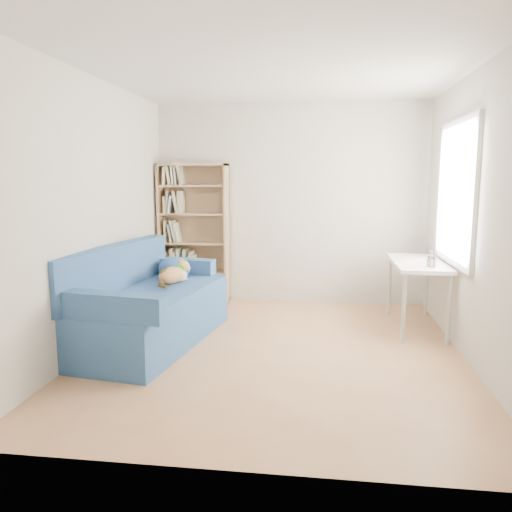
{
  "coord_description": "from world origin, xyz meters",
  "views": [
    {
      "loc": [
        0.42,
        -4.56,
        1.64
      ],
      "look_at": [
        -0.24,
        0.45,
        0.85
      ],
      "focal_mm": 35.0,
      "sensor_mm": 36.0,
      "label": 1
    }
  ],
  "objects": [
    {
      "name": "desk",
      "position": [
        1.46,
        0.95,
        0.67
      ],
      "size": [
        0.53,
        1.16,
        0.75
      ],
      "color": "white",
      "rests_on": "ground"
    },
    {
      "name": "ground",
      "position": [
        0.0,
        0.0,
        0.0
      ],
      "size": [
        4.0,
        4.0,
        0.0
      ],
      "primitive_type": "plane",
      "color": "#B07B4F",
      "rests_on": "ground"
    },
    {
      "name": "pen_cup",
      "position": [
        1.53,
        0.61,
        0.82
      ],
      "size": [
        0.09,
        0.09,
        0.18
      ],
      "color": "white",
      "rests_on": "desk"
    },
    {
      "name": "sofa",
      "position": [
        -1.31,
        0.13,
        0.37
      ],
      "size": [
        1.22,
        2.12,
        0.98
      ],
      "rotation": [
        0.0,
        0.0,
        -0.15
      ],
      "color": "navy",
      "rests_on": "ground"
    },
    {
      "name": "bookshelf",
      "position": [
        -1.25,
        1.84,
        0.84
      ],
      "size": [
        0.91,
        0.28,
        1.83
      ],
      "color": "#A68059",
      "rests_on": "ground"
    },
    {
      "name": "room_shell",
      "position": [
        0.1,
        0.03,
        1.64
      ],
      "size": [
        3.54,
        4.04,
        2.62
      ],
      "color": "silver",
      "rests_on": "ground"
    }
  ]
}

